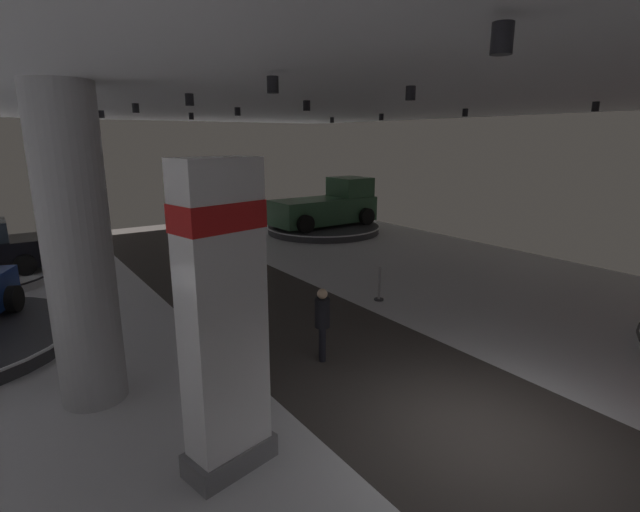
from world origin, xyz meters
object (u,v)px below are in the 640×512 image
(pickup_truck_deep_right, at_px, (328,206))
(visitor_walking_near, at_px, (322,320))
(display_platform_deep_right, at_px, (323,228))
(visitor_walking_far, at_px, (175,265))
(brand_sign_pylon, at_px, (223,319))
(column_left, at_px, (78,251))

(pickup_truck_deep_right, bearing_deg, visitor_walking_near, -126.20)
(display_platform_deep_right, bearing_deg, visitor_walking_far, -149.45)
(brand_sign_pylon, distance_m, visitor_walking_near, 3.89)
(visitor_walking_far, bearing_deg, brand_sign_pylon, -103.29)
(visitor_walking_near, relative_size, visitor_walking_far, 1.00)
(visitor_walking_near, height_order, visitor_walking_far, same)
(visitor_walking_near, distance_m, visitor_walking_far, 6.19)
(visitor_walking_far, bearing_deg, column_left, -122.44)
(brand_sign_pylon, distance_m, pickup_truck_deep_right, 17.83)
(brand_sign_pylon, bearing_deg, visitor_walking_near, 33.71)
(column_left, xyz_separation_m, brand_sign_pylon, (1.25, -3.14, -0.49))
(pickup_truck_deep_right, bearing_deg, display_platform_deep_right, -179.00)
(column_left, xyz_separation_m, pickup_truck_deep_right, (12.75, 10.45, -1.46))
(pickup_truck_deep_right, bearing_deg, visitor_walking_far, -150.27)
(pickup_truck_deep_right, height_order, visitor_walking_far, pickup_truck_deep_right)
(display_platform_deep_right, bearing_deg, brand_sign_pylon, -129.45)
(pickup_truck_deep_right, height_order, visitor_walking_near, pickup_truck_deep_right)
(brand_sign_pylon, bearing_deg, pickup_truck_deep_right, 49.76)
(column_left, bearing_deg, pickup_truck_deep_right, 39.35)
(display_platform_deep_right, bearing_deg, pickup_truck_deep_right, 1.00)
(display_platform_deep_right, relative_size, visitor_walking_near, 3.57)
(column_left, bearing_deg, visitor_walking_far, 57.56)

